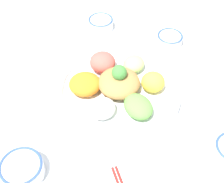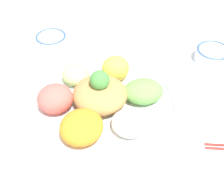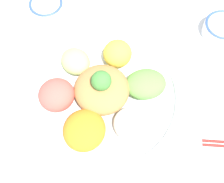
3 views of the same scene
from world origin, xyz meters
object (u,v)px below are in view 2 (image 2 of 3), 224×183
(sauce_bowl_dark, at_px, (51,40))
(salad_platter, at_px, (100,102))
(serving_spoon_extra, at_px, (158,60))
(sauce_bowl_red, at_px, (213,55))

(sauce_bowl_dark, bearing_deg, salad_platter, -78.98)
(sauce_bowl_dark, xyz_separation_m, serving_spoon_extra, (0.28, -0.18, -0.02))
(salad_platter, distance_m, sauce_bowl_red, 0.38)
(sauce_bowl_red, bearing_deg, sauce_bowl_dark, 152.05)
(salad_platter, height_order, sauce_bowl_red, salad_platter)
(sauce_bowl_dark, bearing_deg, serving_spoon_extra, -32.37)
(sauce_bowl_red, height_order, sauce_bowl_dark, sauce_bowl_red)
(salad_platter, relative_size, serving_spoon_extra, 3.37)
(sauce_bowl_red, xyz_separation_m, sauce_bowl_dark, (-0.43, 0.23, -0.00))
(sauce_bowl_dark, distance_m, serving_spoon_extra, 0.33)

